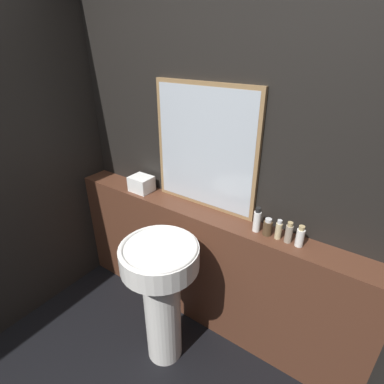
# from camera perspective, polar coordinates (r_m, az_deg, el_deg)

# --- Properties ---
(wall_back) EXTENTS (8.00, 0.06, 2.50)m
(wall_back) POSITION_cam_1_polar(r_m,az_deg,el_deg) (2.04, 4.75, 4.64)
(wall_back) COLOR black
(wall_back) RESTS_ON ground_plane
(vanity_counter) EXTENTS (2.34, 0.22, 0.96)m
(vanity_counter) POSITION_cam_1_polar(r_m,az_deg,el_deg) (2.35, 2.24, -14.09)
(vanity_counter) COLOR #512D1E
(vanity_counter) RESTS_ON ground_plane
(pedestal_sink) EXTENTS (0.48, 0.48, 0.94)m
(pedestal_sink) POSITION_cam_1_polar(r_m,az_deg,el_deg) (2.01, -5.86, -17.73)
(pedestal_sink) COLOR white
(pedestal_sink) RESTS_ON ground_plane
(mirror) EXTENTS (0.77, 0.03, 0.84)m
(mirror) POSITION_cam_1_polar(r_m,az_deg,el_deg) (1.99, 2.44, 8.20)
(mirror) COLOR #937047
(mirror) RESTS_ON vanity_counter
(towel_stack) EXTENTS (0.17, 0.14, 0.12)m
(towel_stack) POSITION_cam_1_polar(r_m,az_deg,el_deg) (2.37, -9.60, 1.56)
(towel_stack) COLOR white
(towel_stack) RESTS_ON vanity_counter
(shampoo_bottle) EXTENTS (0.05, 0.05, 0.16)m
(shampoo_bottle) POSITION_cam_1_polar(r_m,az_deg,el_deg) (1.88, 12.28, -5.29)
(shampoo_bottle) COLOR white
(shampoo_bottle) RESTS_ON vanity_counter
(conditioner_bottle) EXTENTS (0.06, 0.06, 0.11)m
(conditioner_bottle) POSITION_cam_1_polar(r_m,az_deg,el_deg) (1.87, 14.20, -6.54)
(conditioner_bottle) COLOR #4C3823
(conditioner_bottle) RESTS_ON vanity_counter
(lotion_bottle) EXTENTS (0.04, 0.04, 0.13)m
(lotion_bottle) POSITION_cam_1_polar(r_m,az_deg,el_deg) (1.85, 16.16, -6.96)
(lotion_bottle) COLOR #C6B284
(lotion_bottle) RESTS_ON vanity_counter
(body_wash_bottle) EXTENTS (0.04, 0.04, 0.13)m
(body_wash_bottle) POSITION_cam_1_polar(r_m,az_deg,el_deg) (1.84, 17.96, -7.42)
(body_wash_bottle) COLOR gray
(body_wash_bottle) RESTS_ON vanity_counter
(hand_soap_bottle) EXTENTS (0.05, 0.05, 0.13)m
(hand_soap_bottle) POSITION_cam_1_polar(r_m,az_deg,el_deg) (1.83, 19.89, -8.02)
(hand_soap_bottle) COLOR white
(hand_soap_bottle) RESTS_ON vanity_counter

